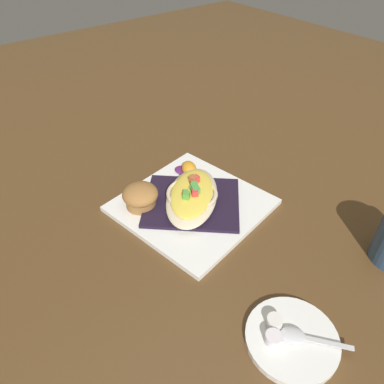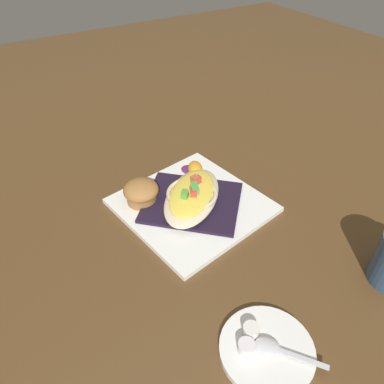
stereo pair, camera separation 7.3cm
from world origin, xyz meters
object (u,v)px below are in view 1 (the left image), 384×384
object	(u,v)px
creamer_cup_0	(275,322)
creamer_cup_1	(273,338)
orange_garnish	(188,169)
creamer_saucer	(292,339)
muffin	(140,196)
square_plate	(192,205)
gratin_dish	(192,195)
spoon	(297,336)

from	to	relation	value
creamer_cup_0	creamer_cup_1	xyz separation A→B (m)	(0.02, 0.02, 0.00)
orange_garnish	creamer_cup_1	size ratio (longest dim) A/B	3.03
orange_garnish	creamer_saucer	size ratio (longest dim) A/B	0.54
muffin	creamer_cup_0	distance (m)	0.35
square_plate	creamer_cup_1	bearing A→B (deg)	72.64
gratin_dish	square_plate	bearing A→B (deg)	-52.13
creamer_saucer	spoon	world-z (taller)	spoon
orange_garnish	spoon	size ratio (longest dim) A/B	0.80
gratin_dish	spoon	distance (m)	0.33
gratin_dish	creamer_cup_1	bearing A→B (deg)	72.63
creamer_saucer	creamer_cup_0	bearing A→B (deg)	-78.08
square_plate	spoon	xyz separation A→B (m)	(0.06, 0.32, 0.01)
orange_garnish	creamer_saucer	distance (m)	0.42
spoon	muffin	bearing A→B (deg)	-87.01
muffin	creamer_cup_0	bearing A→B (deg)	91.73
square_plate	creamer_saucer	size ratio (longest dim) A/B	1.96
muffin	creamer_cup_1	bearing A→B (deg)	88.35
creamer_saucer	creamer_cup_1	bearing A→B (deg)	-26.51
gratin_dish	muffin	distance (m)	0.10
orange_garnish	creamer_cup_1	distance (m)	0.42
gratin_dish	spoon	size ratio (longest dim) A/B	2.28
creamer_cup_0	muffin	bearing A→B (deg)	-88.27
orange_garnish	creamer_cup_0	distance (m)	0.40
muffin	orange_garnish	size ratio (longest dim) A/B	0.99
muffin	spoon	bearing A→B (deg)	92.99
spoon	gratin_dish	bearing A→B (deg)	-101.39
creamer_saucer	spoon	distance (m)	0.01
muffin	creamer_saucer	xyz separation A→B (m)	(-0.02, 0.38, -0.03)
spoon	creamer_cup_0	distance (m)	0.04
gratin_dish	spoon	world-z (taller)	gratin_dish
creamer_cup_1	square_plate	bearing A→B (deg)	-107.36
gratin_dish	creamer_saucer	distance (m)	0.33
creamer_cup_1	gratin_dish	bearing A→B (deg)	-107.37
gratin_dish	muffin	size ratio (longest dim) A/B	2.89
spoon	creamer_cup_1	world-z (taller)	creamer_cup_1
square_plate	gratin_dish	distance (m)	0.03
orange_garnish	creamer_saucer	world-z (taller)	orange_garnish
spoon	creamer_cup_0	xyz separation A→B (m)	(0.01, -0.03, 0.00)
creamer_saucer	creamer_cup_1	distance (m)	0.03
creamer_saucer	creamer_cup_1	xyz separation A→B (m)	(0.03, -0.01, 0.01)
spoon	orange_garnish	bearing A→B (deg)	-106.78
gratin_dish	orange_garnish	world-z (taller)	gratin_dish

